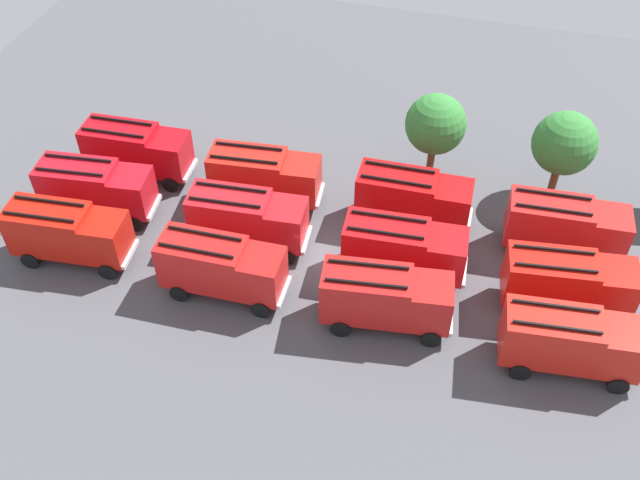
# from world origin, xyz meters

# --- Properties ---
(ground_plane) EXTENTS (65.55, 65.55, 0.00)m
(ground_plane) POSITION_xyz_m (0.00, 0.00, 0.00)
(ground_plane) COLOR #4C4C51
(fire_truck_0) EXTENTS (7.38, 3.26, 3.88)m
(fire_truck_0) POSITION_xyz_m (-14.28, -4.05, 2.15)
(fire_truck_0) COLOR red
(fire_truck_0) RESTS_ON ground
(fire_truck_1) EXTENTS (7.25, 2.88, 3.88)m
(fire_truck_1) POSITION_xyz_m (-4.58, -4.23, 2.15)
(fire_truck_1) COLOR red
(fire_truck_1) RESTS_ON ground
(fire_truck_2) EXTENTS (7.45, 3.50, 3.88)m
(fire_truck_2) POSITION_xyz_m (4.77, -4.00, 2.15)
(fire_truck_2) COLOR red
(fire_truck_2) RESTS_ON ground
(fire_truck_3) EXTENTS (7.40, 3.31, 3.88)m
(fire_truck_3) POSITION_xyz_m (14.46, -4.33, 2.15)
(fire_truck_3) COLOR red
(fire_truck_3) RESTS_ON ground
(fire_truck_4) EXTENTS (7.43, 3.40, 3.88)m
(fire_truck_4) POSITION_xyz_m (-14.66, 0.06, 2.15)
(fire_truck_4) COLOR red
(fire_truck_4) RESTS_ON ground
(fire_truck_5) EXTENTS (7.36, 3.19, 3.88)m
(fire_truck_5) POSITION_xyz_m (-4.52, -0.07, 2.15)
(fire_truck_5) COLOR red
(fire_truck_5) RESTS_ON ground
(fire_truck_6) EXTENTS (7.34, 3.12, 3.88)m
(fire_truck_6) POSITION_xyz_m (5.01, -0.09, 2.15)
(fire_truck_6) COLOR red
(fire_truck_6) RESTS_ON ground
(fire_truck_7) EXTENTS (7.45, 3.47, 3.88)m
(fire_truck_7) POSITION_xyz_m (14.21, -0.22, 2.15)
(fire_truck_7) COLOR red
(fire_truck_7) RESTS_ON ground
(fire_truck_8) EXTENTS (7.31, 3.05, 3.88)m
(fire_truck_8) POSITION_xyz_m (-13.93, 4.34, 2.15)
(fire_truck_8) COLOR red
(fire_truck_8) RESTS_ON ground
(fire_truck_9) EXTENTS (7.40, 3.32, 3.88)m
(fire_truck_9) POSITION_xyz_m (-4.83, 4.02, 2.15)
(fire_truck_9) COLOR red
(fire_truck_9) RESTS_ON ground
(fire_truck_10) EXTENTS (7.25, 2.88, 3.88)m
(fire_truck_10) POSITION_xyz_m (4.74, 4.43, 2.15)
(fire_truck_10) COLOR red
(fire_truck_10) RESTS_ON ground
(fire_truck_11) EXTENTS (7.32, 3.07, 3.88)m
(fire_truck_11) POSITION_xyz_m (13.94, 4.40, 2.15)
(fire_truck_11) COLOR red
(fire_truck_11) RESTS_ON ground
(firefighter_0) EXTENTS (0.47, 0.36, 1.79)m
(firefighter_0) POSITION_xyz_m (-7.38, -2.36, 1.01)
(firefighter_0) COLOR black
(firefighter_0) RESTS_ON ground
(firefighter_1) EXTENTS (0.48, 0.42, 1.84)m
(firefighter_1) POSITION_xyz_m (15.55, 2.14, 1.04)
(firefighter_1) COLOR black
(firefighter_1) RESTS_ON ground
(tree_0) EXTENTS (3.99, 3.99, 6.18)m
(tree_0) POSITION_xyz_m (5.11, 9.59, 4.16)
(tree_0) COLOR brown
(tree_0) RESTS_ON ground
(tree_1) EXTENTS (4.06, 4.06, 6.29)m
(tree_1) POSITION_xyz_m (13.21, 9.62, 4.23)
(tree_1) COLOR brown
(tree_1) RESTS_ON ground
(traffic_cone_0) EXTENTS (0.46, 0.46, 0.66)m
(traffic_cone_0) POSITION_xyz_m (-16.67, 7.28, 0.33)
(traffic_cone_0) COLOR #F2600C
(traffic_cone_0) RESTS_ON ground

